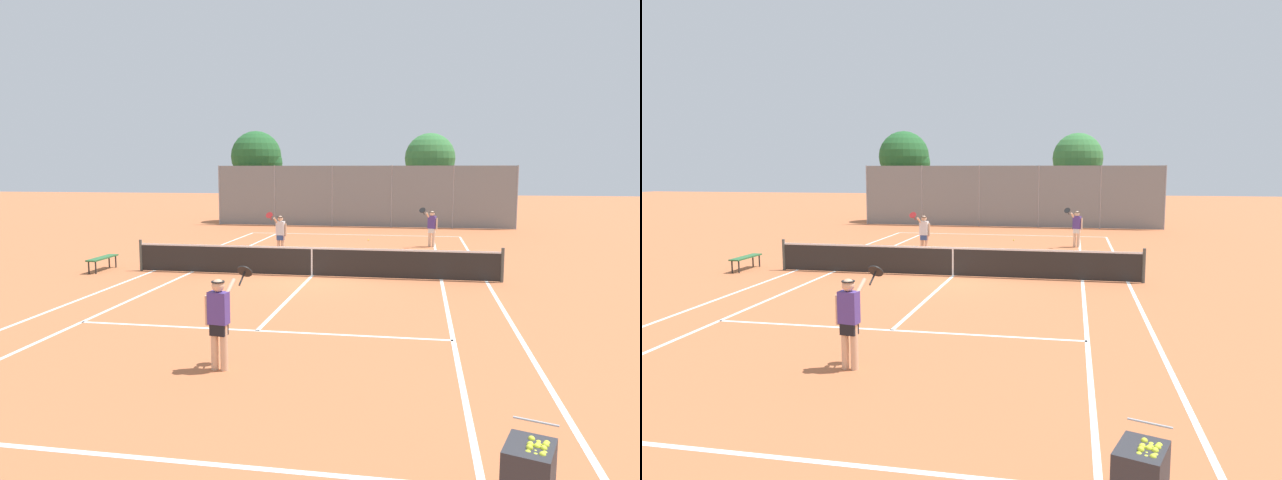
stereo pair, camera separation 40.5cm
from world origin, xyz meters
TOP-DOWN VIEW (x-y plane):
  - ground_plane at (0.00, 0.00)m, footprint 120.00×120.00m
  - court_line_markings at (0.00, 0.00)m, footprint 11.10×23.90m
  - tennis_net at (0.00, 0.00)m, footprint 12.00×0.10m
  - ball_cart at (4.47, -12.52)m, footprint 0.64×0.74m
  - player_near_side at (0.04, -8.81)m, footprint 0.74×0.72m
  - player_far_left at (-2.08, 4.20)m, footprint 0.74×0.72m
  - player_far_right at (3.97, 7.83)m, footprint 0.84×0.69m
  - loose_tennis_ball_1 at (-4.46, 3.74)m, footprint 0.07×0.07m
  - loose_tennis_ball_2 at (1.00, 9.58)m, footprint 0.07×0.07m
  - loose_tennis_ball_3 at (2.10, 1.36)m, footprint 0.07×0.07m
  - courtside_bench at (-7.26, -0.22)m, footprint 0.36×1.50m
  - back_fence at (-0.00, 16.15)m, footprint 17.93×0.08m
  - tree_behind_left at (-7.05, 18.59)m, footprint 3.37×3.30m
  - tree_behind_right at (4.12, 18.81)m, footprint 3.14×3.14m

SIDE VIEW (x-z plane):
  - ground_plane at x=0.00m, z-range 0.00..0.00m
  - court_line_markings at x=0.00m, z-range 0.00..0.01m
  - loose_tennis_ball_1 at x=-4.46m, z-range 0.00..0.07m
  - loose_tennis_ball_2 at x=1.00m, z-range 0.00..0.07m
  - loose_tennis_ball_3 at x=2.10m, z-range 0.00..0.07m
  - courtside_bench at x=-7.26m, z-range 0.18..0.64m
  - tennis_net at x=0.00m, z-range -0.03..1.04m
  - ball_cart at x=4.47m, z-range 0.05..1.02m
  - player_near_side at x=0.04m, z-range 0.04..1.81m
  - player_far_left at x=-2.08m, z-range 0.04..1.81m
  - player_far_right at x=3.97m, z-range 0.04..1.81m
  - back_fence at x=0.00m, z-range 0.00..3.68m
  - tree_behind_right at x=4.12m, z-range 1.17..6.87m
  - tree_behind_left at x=-7.05m, z-range 1.20..7.13m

